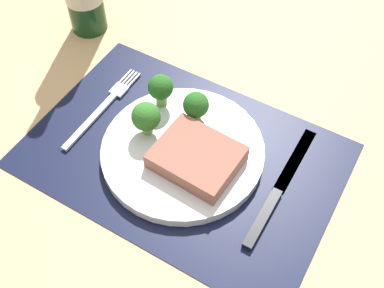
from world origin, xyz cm
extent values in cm
cube|color=tan|center=(0.00, 0.00, -1.50)|extent=(140.00, 110.00, 3.00)
cube|color=black|center=(0.00, 0.00, 0.15)|extent=(46.23, 31.37, 0.30)
cylinder|color=silver|center=(0.00, 0.00, 1.10)|extent=(24.30, 24.30, 1.60)
cube|color=#8C5647|center=(3.11, -1.17, 3.20)|extent=(12.23, 10.35, 2.60)
cylinder|color=#6B994C|center=(-6.16, 0.43, 2.72)|extent=(1.55, 1.55, 1.65)
sphere|color=#2D6B23|center=(-6.16, 0.43, 5.40)|extent=(4.36, 4.36, 4.36)
cylinder|color=#6B994C|center=(-1.20, 6.04, 2.56)|extent=(1.61, 1.61, 1.31)
sphere|color=#235B1E|center=(-1.20, 6.04, 4.92)|extent=(4.02, 4.02, 4.02)
cylinder|color=#6B994C|center=(-7.38, 5.87, 2.94)|extent=(1.69, 1.69, 2.07)
sphere|color=#235B1E|center=(-7.38, 5.87, 5.65)|extent=(3.95, 3.95, 3.95)
cube|color=silver|center=(-15.88, -2.00, 0.55)|extent=(1.00, 13.00, 0.50)
cube|color=silver|center=(-15.88, 5.80, 0.55)|extent=(2.40, 2.60, 0.40)
cube|color=silver|center=(-16.78, 8.90, 0.55)|extent=(0.30, 3.60, 0.35)
cube|color=silver|center=(-16.18, 8.90, 0.55)|extent=(0.30, 3.60, 0.35)
cube|color=silver|center=(-15.58, 8.90, 0.55)|extent=(0.30, 3.60, 0.35)
cube|color=silver|center=(-14.98, 8.90, 0.55)|extent=(0.30, 3.60, 0.35)
cube|color=black|center=(15.07, -3.90, 0.70)|extent=(1.40, 10.00, 0.80)
cube|color=silver|center=(15.07, 7.60, 0.45)|extent=(1.80, 13.00, 0.30)
camera|label=1|loc=(22.09, -34.96, 58.08)|focal=44.12mm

